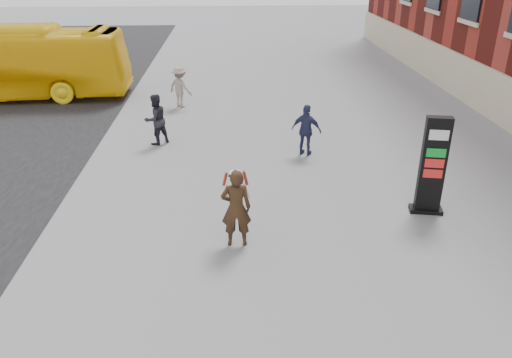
{
  "coord_description": "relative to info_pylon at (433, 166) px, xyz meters",
  "views": [
    {
      "loc": [
        -0.58,
        -9.12,
        6.02
      ],
      "look_at": [
        -0.01,
        1.36,
        1.12
      ],
      "focal_mm": 35.0,
      "sensor_mm": 36.0,
      "label": 1
    }
  ],
  "objects": [
    {
      "name": "pedestrian_a",
      "position": [
        -7.3,
        5.15,
        -0.39
      ],
      "size": [
        1.04,
        1.01,
        1.69
      ],
      "primitive_type": "imported",
      "rotation": [
        0.0,
        0.0,
        3.82
      ],
      "color": "#21212A",
      "rests_on": "ground"
    },
    {
      "name": "woman",
      "position": [
        -4.76,
        -1.25,
        -0.31
      ],
      "size": [
        0.69,
        0.61,
        1.81
      ],
      "rotation": [
        0.0,
        0.0,
        3.15
      ],
      "color": "black",
      "rests_on": "ground"
    },
    {
      "name": "pedestrian_c",
      "position": [
        -2.47,
        3.91,
        -0.42
      ],
      "size": [
        1.04,
        0.77,
        1.63
      ],
      "primitive_type": "imported",
      "rotation": [
        0.0,
        0.0,
        2.7
      ],
      "color": "#2B2F52",
      "rests_on": "ground"
    },
    {
      "name": "ground",
      "position": [
        -4.26,
        -1.62,
        -1.23
      ],
      "size": [
        100.0,
        100.0,
        0.0
      ],
      "primitive_type": "plane",
      "color": "#9E9EA3"
    },
    {
      "name": "info_pylon",
      "position": [
        0.0,
        0.0,
        0.0
      ],
      "size": [
        0.85,
        0.54,
        2.47
      ],
      "rotation": [
        0.0,
        0.0,
        -0.19
      ],
      "color": "black",
      "rests_on": "ground"
    },
    {
      "name": "pedestrian_b",
      "position": [
        -6.85,
        9.37,
        -0.4
      ],
      "size": [
        1.24,
        1.13,
        1.67
      ],
      "primitive_type": "imported",
      "rotation": [
        0.0,
        0.0,
        2.52
      ],
      "color": "gray",
      "rests_on": "ground"
    }
  ]
}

